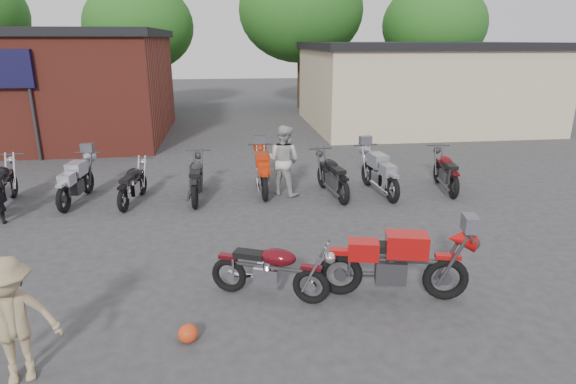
{
  "coord_description": "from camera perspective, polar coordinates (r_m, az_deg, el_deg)",
  "views": [
    {
      "loc": [
        -0.48,
        -6.77,
        3.87
      ],
      "look_at": [
        0.73,
        2.52,
        0.9
      ],
      "focal_mm": 30.0,
      "sensor_mm": 36.0,
      "label": 1
    }
  ],
  "objects": [
    {
      "name": "ground",
      "position": [
        7.82,
        -3.01,
        -12.12
      ],
      "size": [
        90.0,
        90.0,
        0.0
      ],
      "primitive_type": "plane",
      "color": "#303033"
    },
    {
      "name": "helmet",
      "position": [
        6.83,
        -11.77,
        -16.07
      ],
      "size": [
        0.31,
        0.31,
        0.25
      ],
      "primitive_type": "ellipsoid",
      "rotation": [
        0.0,
        0.0,
        0.15
      ],
      "color": "#C13914",
      "rests_on": "ground"
    },
    {
      "name": "stucco_building",
      "position": [
        23.65,
        15.27,
        11.85
      ],
      "size": [
        10.0,
        8.0,
        3.5
      ],
      "primitive_type": "cube",
      "color": "#BDAF87",
      "rests_on": "ground"
    },
    {
      "name": "tree_3",
      "position": [
        31.36,
        16.76,
        16.76
      ],
      "size": [
        6.08,
        6.08,
        7.6
      ],
      "primitive_type": null,
      "color": "#194E14",
      "rests_on": "ground"
    },
    {
      "name": "vintage_motorcycle",
      "position": [
        7.5,
        -1.99,
        -8.83
      ],
      "size": [
        1.94,
        1.29,
        1.07
      ],
      "primitive_type": null,
      "rotation": [
        0.0,
        0.0,
        -0.41
      ],
      "color": "#4D0910",
      "rests_on": "ground"
    },
    {
      "name": "tree_1",
      "position": [
        29.13,
        -17.07,
        16.52
      ],
      "size": [
        5.92,
        5.92,
        7.4
      ],
      "primitive_type": null,
      "color": "#194E14",
      "rests_on": "ground"
    },
    {
      "name": "row_bike_1",
      "position": [
        12.96,
        -23.87,
        1.41
      ],
      "size": [
        0.9,
        2.11,
        1.19
      ],
      "primitive_type": null,
      "rotation": [
        0.0,
        0.0,
        1.46
      ],
      "color": "#9C9CAA",
      "rests_on": "ground"
    },
    {
      "name": "row_bike_4",
      "position": [
        12.7,
        -3.02,
        2.7
      ],
      "size": [
        0.72,
        2.12,
        1.22
      ],
      "primitive_type": null,
      "rotation": [
        0.0,
        0.0,
        1.56
      ],
      "color": "red",
      "rests_on": "ground"
    },
    {
      "name": "brick_building",
      "position": [
        22.53,
        -30.16,
        10.51
      ],
      "size": [
        12.0,
        8.0,
        4.0
      ],
      "primitive_type": "cube",
      "color": "maroon",
      "rests_on": "ground"
    },
    {
      "name": "row_bike_0",
      "position": [
        13.37,
        -30.87,
        0.94
      ],
      "size": [
        0.94,
        2.18,
        1.23
      ],
      "primitive_type": null,
      "rotation": [
        0.0,
        0.0,
        1.69
      ],
      "color": "black",
      "rests_on": "ground"
    },
    {
      "name": "row_bike_5",
      "position": [
        12.42,
        5.25,
        2.22
      ],
      "size": [
        0.96,
        2.12,
        1.19
      ],
      "primitive_type": null,
      "rotation": [
        0.0,
        0.0,
        1.71
      ],
      "color": "black",
      "rests_on": "ground"
    },
    {
      "name": "row_bike_6",
      "position": [
        12.76,
        10.75,
        2.52
      ],
      "size": [
        0.95,
        2.21,
        1.24
      ],
      "primitive_type": null,
      "rotation": [
        0.0,
        0.0,
        1.69
      ],
      "color": "gray",
      "rests_on": "ground"
    },
    {
      "name": "row_bike_3",
      "position": [
        12.32,
        -10.8,
        1.87
      ],
      "size": [
        0.72,
        2.07,
        1.19
      ],
      "primitive_type": null,
      "rotation": [
        0.0,
        0.0,
        1.55
      ],
      "color": "black",
      "rests_on": "ground"
    },
    {
      "name": "row_bike_7",
      "position": [
        13.52,
        18.22,
        2.62
      ],
      "size": [
        0.96,
        2.08,
        1.16
      ],
      "primitive_type": null,
      "rotation": [
        0.0,
        0.0,
        1.42
      ],
      "color": "#500A0D",
      "rests_on": "ground"
    },
    {
      "name": "tree_2",
      "position": [
        29.12,
        1.51,
        18.63
      ],
      "size": [
        7.04,
        7.04,
        8.8
      ],
      "primitive_type": null,
      "color": "#194E14",
      "rests_on": "ground"
    },
    {
      "name": "person_light",
      "position": [
        12.39,
        -0.49,
        3.76
      ],
      "size": [
        1.12,
        1.08,
        1.82
      ],
      "primitive_type": "imported",
      "rotation": [
        0.0,
        0.0,
        2.5
      ],
      "color": "#AFAFAA",
      "rests_on": "ground"
    },
    {
      "name": "sportbike",
      "position": [
        7.65,
        12.74,
        -7.81
      ],
      "size": [
        2.34,
        1.22,
        1.29
      ],
      "primitive_type": null,
      "rotation": [
        0.0,
        0.0,
        -0.23
      ],
      "color": "#B70F0F",
      "rests_on": "ground"
    },
    {
      "name": "row_bike_2",
      "position": [
        12.44,
        -17.94,
        1.17
      ],
      "size": [
        0.9,
        1.92,
        1.07
      ],
      "primitive_type": null,
      "rotation": [
        0.0,
        0.0,
        1.41
      ],
      "color": "black",
      "rests_on": "ground"
    },
    {
      "name": "person_tan",
      "position": [
        6.53,
        -29.94,
        -13.14
      ],
      "size": [
        1.14,
        0.84,
        1.59
      ],
      "primitive_type": "imported",
      "rotation": [
        0.0,
        0.0,
        0.27
      ],
      "color": "#96835D",
      "rests_on": "ground"
    }
  ]
}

